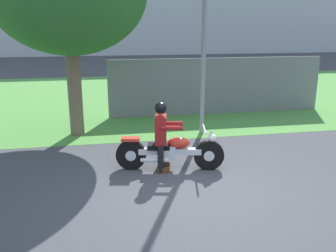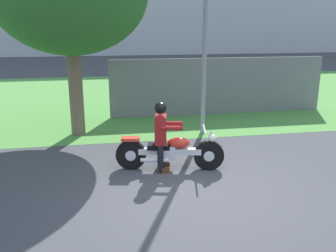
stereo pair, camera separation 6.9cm
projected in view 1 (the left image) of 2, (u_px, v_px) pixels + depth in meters
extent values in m
plane|color=#424247|center=(199.00, 192.00, 6.42)|extent=(120.00, 120.00, 0.00)
cube|color=#549342|center=(140.00, 96.00, 14.99)|extent=(60.00, 12.00, 0.01)
cylinder|color=black|center=(209.00, 155.00, 7.37)|extent=(0.62, 0.24, 0.60)
cylinder|color=silver|center=(209.00, 155.00, 7.37)|extent=(0.23, 0.18, 0.21)
cylinder|color=black|center=(131.00, 155.00, 7.38)|extent=(0.62, 0.24, 0.60)
cylinder|color=silver|center=(131.00, 155.00, 7.38)|extent=(0.23, 0.18, 0.21)
cube|color=silver|center=(170.00, 151.00, 7.35)|extent=(1.25, 0.38, 0.12)
cube|color=silver|center=(167.00, 152.00, 7.36)|extent=(0.36, 0.30, 0.28)
ellipsoid|color=red|center=(179.00, 143.00, 7.30)|extent=(0.48, 0.32, 0.22)
cube|color=black|center=(159.00, 146.00, 7.33)|extent=(0.48, 0.32, 0.10)
cube|color=red|center=(131.00, 139.00, 7.29)|extent=(0.39, 0.27, 0.06)
cylinder|color=silver|center=(207.00, 143.00, 7.30)|extent=(0.26, 0.10, 0.53)
cylinder|color=silver|center=(204.00, 129.00, 7.22)|extent=(0.16, 0.65, 0.04)
sphere|color=white|center=(212.00, 138.00, 7.27)|extent=(0.16, 0.16, 0.16)
cylinder|color=silver|center=(155.00, 160.00, 7.26)|extent=(0.56, 0.19, 0.08)
cylinder|color=black|center=(161.00, 153.00, 7.56)|extent=(0.12, 0.12, 0.55)
cube|color=#593319|center=(164.00, 163.00, 7.62)|extent=(0.25, 0.15, 0.10)
cylinder|color=black|center=(161.00, 159.00, 7.21)|extent=(0.12, 0.12, 0.55)
cube|color=#593319|center=(164.00, 170.00, 7.27)|extent=(0.25, 0.15, 0.10)
cube|color=maroon|center=(161.00, 130.00, 7.23)|extent=(0.29, 0.42, 0.56)
cylinder|color=maroon|center=(172.00, 123.00, 7.38)|extent=(0.43, 0.17, 0.09)
cylinder|color=maroon|center=(172.00, 128.00, 7.05)|extent=(0.43, 0.17, 0.09)
sphere|color=#996B4C|center=(161.00, 110.00, 7.13)|extent=(0.20, 0.20, 0.20)
sphere|color=black|center=(161.00, 108.00, 7.12)|extent=(0.24, 0.24, 0.24)
cylinder|color=brown|center=(75.00, 92.00, 9.51)|extent=(0.36, 0.36, 2.25)
cylinder|color=gray|center=(205.00, 11.00, 9.11)|extent=(0.12, 0.12, 6.27)
cube|color=slate|center=(218.00, 86.00, 11.83)|extent=(7.00, 0.06, 1.80)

